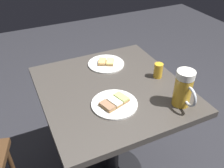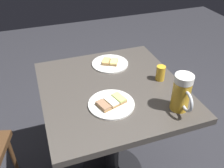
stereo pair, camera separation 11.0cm
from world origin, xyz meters
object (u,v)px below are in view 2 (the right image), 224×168
(plate_far, at_px, (110,63))
(beer_glass_small, at_px, (161,73))
(plate_near, at_px, (111,103))
(beer_mug, at_px, (182,93))

(plate_far, distance_m, beer_glass_small, 0.34)
(plate_near, bearing_deg, beer_glass_small, -160.14)
(plate_near, distance_m, plate_far, 0.40)
(beer_glass_small, bearing_deg, plate_far, -49.91)
(plate_near, height_order, plate_far, same)
(plate_far, xyz_separation_m, beer_mug, (-0.18, 0.51, 0.09))
(plate_far, xyz_separation_m, beer_glass_small, (-0.22, 0.26, 0.04))
(plate_near, relative_size, plate_far, 1.02)
(plate_far, relative_size, beer_mug, 1.19)
(plate_near, bearing_deg, beer_mug, 155.67)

